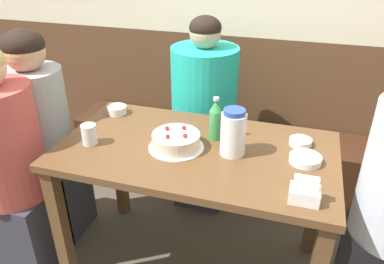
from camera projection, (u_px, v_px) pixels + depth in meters
name	position (u px, v px, depth m)	size (l,w,h in m)	color
ground_plane	(195.00, 264.00, 2.07)	(12.00, 12.00, 0.00)	#4C4238
back_wall	(244.00, 0.00, 2.37)	(4.80, 0.04, 2.50)	brown
bench_seat	(229.00, 156.00, 2.67)	(2.24, 0.38, 0.43)	#381E11
dining_table	(196.00, 168.00, 1.77)	(1.27, 0.71, 0.75)	brown
birthday_cake	(176.00, 141.00, 1.70)	(0.25, 0.25, 0.09)	white
water_pitcher	(233.00, 132.00, 1.63)	(0.11, 0.11, 0.21)	white
soju_bottle	(216.00, 119.00, 1.75)	(0.06, 0.06, 0.21)	#388E4C
napkin_holder	(305.00, 192.00, 1.36)	(0.11, 0.08, 0.11)	white
bowl_soup_white	(117.00, 110.00, 2.03)	(0.11, 0.11, 0.04)	white
bowl_rice_small	(305.00, 159.00, 1.60)	(0.14, 0.14, 0.03)	white
bowl_side_dish	(300.00, 142.00, 1.73)	(0.10, 0.10, 0.03)	white
glass_water_tall	(89.00, 134.00, 1.73)	(0.07, 0.07, 0.10)	silver
person_pale_blue_shirt	(11.00, 169.00, 1.85)	(0.35, 0.35, 1.21)	#33333D
person_grey_tee	(44.00, 144.00, 2.07)	(0.34, 0.32, 1.22)	#33333D
person_dark_striped	(204.00, 116.00, 2.34)	(0.40, 0.40, 1.23)	#33333D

